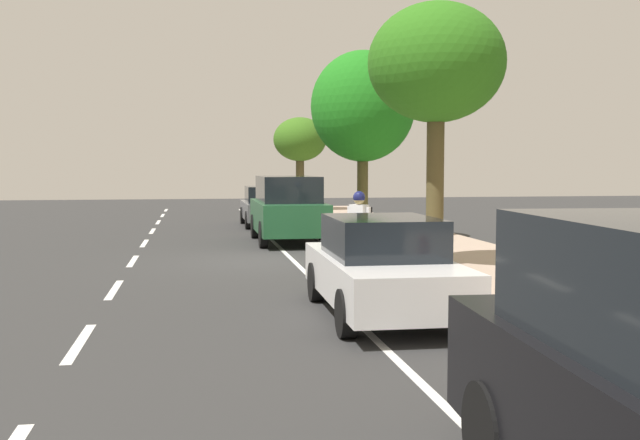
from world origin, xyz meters
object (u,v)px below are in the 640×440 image
object	(u,v)px
parked_sedan_grey_far	(267,206)
bicycle_at_curb	(346,251)
parked_suv_green_mid	(288,208)
cyclist_with_backpack	(360,222)
street_tree_near_cyclist	(436,65)
parked_sedan_white_second	(382,267)
street_tree_far_end	(300,141)
street_tree_mid_block	(363,107)

from	to	relation	value
parked_sedan_grey_far	bicycle_at_curb	size ratio (longest dim) A/B	2.75
parked_suv_green_mid	bicycle_at_curb	world-z (taller)	parked_suv_green_mid
cyclist_with_backpack	street_tree_near_cyclist	xyz separation A→B (m)	(1.56, -0.44, 3.37)
bicycle_at_curb	cyclist_with_backpack	distance (m)	0.84
parked_sedan_white_second	street_tree_far_end	world-z (taller)	street_tree_far_end
parked_sedan_grey_far	street_tree_near_cyclist	distance (m)	13.60
parked_suv_green_mid	street_tree_mid_block	world-z (taller)	street_tree_mid_block
parked_sedan_white_second	street_tree_far_end	distance (m)	25.57
parked_sedan_grey_far	street_tree_near_cyclist	world-z (taller)	street_tree_near_cyclist
parked_sedan_grey_far	street_tree_far_end	bearing A→B (deg)	73.18
parked_sedan_grey_far	street_tree_far_end	world-z (taller)	street_tree_far_end
bicycle_at_curb	street_tree_mid_block	world-z (taller)	street_tree_mid_block
bicycle_at_curb	cyclist_with_backpack	xyz separation A→B (m)	(0.22, -0.43, 0.69)
parked_suv_green_mid	parked_sedan_grey_far	world-z (taller)	parked_suv_green_mid
cyclist_with_backpack	street_tree_mid_block	distance (m)	7.41
bicycle_at_curb	street_tree_near_cyclist	xyz separation A→B (m)	(1.78, -0.87, 4.06)
street_tree_far_end	parked_suv_green_mid	bearing A→B (deg)	-99.53
parked_sedan_white_second	street_tree_mid_block	world-z (taller)	street_tree_mid_block
bicycle_at_curb	street_tree_far_end	size ratio (longest dim) A/B	0.35
street_tree_mid_block	parked_sedan_grey_far	bearing A→B (deg)	112.45
parked_sedan_white_second	street_tree_near_cyclist	world-z (taller)	street_tree_near_cyclist
street_tree_near_cyclist	street_tree_far_end	xyz separation A→B (m)	(-0.00, 20.86, -0.89)
bicycle_at_curb	street_tree_mid_block	xyz separation A→B (m)	(1.78, 6.15, 3.72)
bicycle_at_curb	street_tree_near_cyclist	bearing A→B (deg)	-26.05
cyclist_with_backpack	street_tree_mid_block	xyz separation A→B (m)	(1.56, 6.58, 3.03)
cyclist_with_backpack	street_tree_mid_block	bearing A→B (deg)	76.63
bicycle_at_curb	parked_sedan_white_second	bearing A→B (deg)	-95.74
parked_sedan_white_second	street_tree_mid_block	size ratio (longest dim) A/B	0.78
street_tree_near_cyclist	street_tree_mid_block	world-z (taller)	street_tree_mid_block
cyclist_with_backpack	street_tree_far_end	distance (m)	20.63
parked_sedan_grey_far	bicycle_at_curb	bearing A→B (deg)	-86.97
parked_suv_green_mid	street_tree_far_end	world-z (taller)	street_tree_far_end
cyclist_with_backpack	street_tree_near_cyclist	size ratio (longest dim) A/B	0.31
street_tree_mid_block	street_tree_far_end	size ratio (longest dim) A/B	1.25
parked_sedan_white_second	parked_sedan_grey_far	xyz separation A→B (m)	(-0.10, 17.32, 0.00)
parked_sedan_white_second	parked_sedan_grey_far	distance (m)	17.32
bicycle_at_curb	street_tree_far_end	xyz separation A→B (m)	(1.78, 19.99, 3.17)
parked_sedan_white_second	cyclist_with_backpack	distance (m)	4.96
bicycle_at_curb	street_tree_far_end	world-z (taller)	street_tree_far_end
street_tree_mid_block	cyclist_with_backpack	bearing A→B (deg)	-103.37
parked_suv_green_mid	street_tree_mid_block	xyz separation A→B (m)	(2.38, 0.32, 3.08)
cyclist_with_backpack	parked_sedan_white_second	bearing A→B (deg)	-98.76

